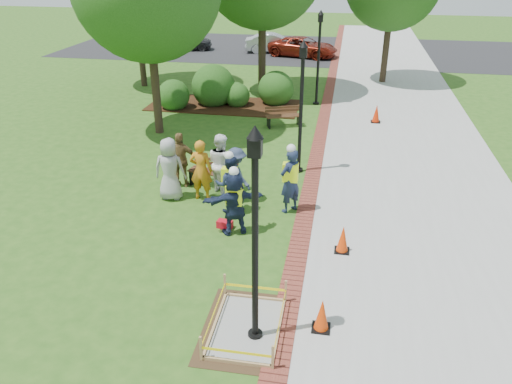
% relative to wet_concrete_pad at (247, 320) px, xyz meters
% --- Properties ---
extents(ground, '(100.00, 100.00, 0.00)m').
position_rel_wet_concrete_pad_xyz_m(ground, '(-1.05, 2.82, -0.23)').
color(ground, '#285116').
rests_on(ground, ground).
extents(sidewalk, '(6.00, 60.00, 0.02)m').
position_rel_wet_concrete_pad_xyz_m(sidewalk, '(3.95, 12.82, -0.22)').
color(sidewalk, '#9E9E99').
rests_on(sidewalk, ground).
extents(brick_edging, '(0.50, 60.00, 0.03)m').
position_rel_wet_concrete_pad_xyz_m(brick_edging, '(0.70, 12.82, -0.22)').
color(brick_edging, maroon).
rests_on(brick_edging, ground).
extents(mulch_bed, '(7.00, 3.00, 0.05)m').
position_rel_wet_concrete_pad_xyz_m(mulch_bed, '(-4.05, 14.82, -0.21)').
color(mulch_bed, '#381E0F').
rests_on(mulch_bed, ground).
extents(parking_lot, '(36.00, 12.00, 0.01)m').
position_rel_wet_concrete_pad_xyz_m(parking_lot, '(-1.05, 29.82, -0.23)').
color(parking_lot, black).
rests_on(parking_lot, ground).
extents(wet_concrete_pad, '(1.72, 2.31, 0.55)m').
position_rel_wet_concrete_pad_xyz_m(wet_concrete_pad, '(0.00, 0.00, 0.00)').
color(wet_concrete_pad, '#47331E').
rests_on(wet_concrete_pad, ground).
extents(bench_near, '(1.62, 0.84, 0.83)m').
position_rel_wet_concrete_pad_xyz_m(bench_near, '(-2.31, 6.21, 0.03)').
color(bench_near, '#51321B').
rests_on(bench_near, ground).
extents(bench_far, '(1.56, 0.98, 0.81)m').
position_rel_wet_concrete_pad_xyz_m(bench_far, '(-0.89, 12.33, 0.02)').
color(bench_far, '#53371C').
rests_on(bench_far, ground).
extents(cone_front, '(0.36, 0.36, 0.72)m').
position_rel_wet_concrete_pad_xyz_m(cone_front, '(1.43, 0.25, 0.11)').
color(cone_front, black).
rests_on(cone_front, ground).
extents(cone_back, '(0.36, 0.36, 0.72)m').
position_rel_wet_concrete_pad_xyz_m(cone_back, '(1.76, 3.13, 0.11)').
color(cone_back, black).
rests_on(cone_back, ground).
extents(cone_far, '(0.39, 0.39, 0.77)m').
position_rel_wet_concrete_pad_xyz_m(cone_far, '(2.90, 13.53, 0.14)').
color(cone_far, black).
rests_on(cone_far, ground).
extents(toolbox, '(0.44, 0.29, 0.20)m').
position_rel_wet_concrete_pad_xyz_m(toolbox, '(-1.34, 3.75, -0.13)').
color(toolbox, red).
rests_on(toolbox, ground).
extents(lamp_near, '(0.28, 0.28, 4.26)m').
position_rel_wet_concrete_pad_xyz_m(lamp_near, '(0.20, -0.18, 2.25)').
color(lamp_near, black).
rests_on(lamp_near, ground).
extents(lamp_mid, '(0.28, 0.28, 4.26)m').
position_rel_wet_concrete_pad_xyz_m(lamp_mid, '(0.20, 7.82, 2.25)').
color(lamp_mid, black).
rests_on(lamp_mid, ground).
extents(lamp_far, '(0.28, 0.28, 4.26)m').
position_rel_wet_concrete_pad_xyz_m(lamp_far, '(0.20, 15.82, 2.25)').
color(lamp_far, black).
rests_on(lamp_far, ground).
extents(shrub_a, '(1.46, 1.46, 1.46)m').
position_rel_wet_concrete_pad_xyz_m(shrub_a, '(-6.19, 13.94, -0.23)').
color(shrub_a, '#194112').
rests_on(shrub_a, ground).
extents(shrub_b, '(2.03, 2.03, 2.03)m').
position_rel_wet_concrete_pad_xyz_m(shrub_b, '(-4.58, 14.96, -0.23)').
color(shrub_b, '#194112').
rests_on(shrub_b, ground).
extents(shrub_c, '(1.17, 1.17, 1.17)m').
position_rel_wet_concrete_pad_xyz_m(shrub_c, '(-3.42, 14.89, -0.23)').
color(shrub_c, '#194112').
rests_on(shrub_c, ground).
extents(shrub_d, '(1.68, 1.68, 1.68)m').
position_rel_wet_concrete_pad_xyz_m(shrub_d, '(-1.70, 15.58, -0.23)').
color(shrub_d, '#194112').
rests_on(shrub_d, ground).
extents(shrub_e, '(0.94, 0.94, 0.94)m').
position_rel_wet_concrete_pad_xyz_m(shrub_e, '(-3.70, 15.89, -0.23)').
color(shrub_e, '#194112').
rests_on(shrub_e, ground).
extents(casual_person_a, '(0.62, 0.42, 1.87)m').
position_rel_wet_concrete_pad_xyz_m(casual_person_a, '(-3.30, 5.17, 0.70)').
color(casual_person_a, '#969696').
rests_on(casual_person_a, ground).
extents(casual_person_b, '(0.60, 0.39, 1.84)m').
position_rel_wet_concrete_pad_xyz_m(casual_person_b, '(-2.40, 5.30, 0.69)').
color(casual_person_b, '#BC7016').
rests_on(casual_person_b, ground).
extents(casual_person_c, '(0.68, 0.67, 1.83)m').
position_rel_wet_concrete_pad_xyz_m(casual_person_c, '(-1.95, 5.92, 0.68)').
color(casual_person_c, white).
rests_on(casual_person_c, ground).
extents(casual_person_d, '(0.61, 0.45, 1.74)m').
position_rel_wet_concrete_pad_xyz_m(casual_person_d, '(-3.24, 6.03, 0.64)').
color(casual_person_d, brown).
rests_on(casual_person_d, ground).
extents(casual_person_e, '(0.63, 0.59, 1.65)m').
position_rel_wet_concrete_pad_xyz_m(casual_person_e, '(-1.37, 5.35, 0.59)').
color(casual_person_e, '#2C364D').
rests_on(casual_person_e, ground).
extents(hivis_worker_a, '(0.65, 0.55, 1.87)m').
position_rel_wet_concrete_pad_xyz_m(hivis_worker_a, '(-1.02, 3.56, 0.70)').
color(hivis_worker_a, '#192741').
rests_on(hivis_worker_a, ground).
extents(hivis_worker_b, '(0.68, 0.70, 2.01)m').
position_rel_wet_concrete_pad_xyz_m(hivis_worker_b, '(0.23, 5.00, 0.76)').
color(hivis_worker_b, '#1A2B45').
rests_on(hivis_worker_b, ground).
extents(hivis_worker_c, '(0.59, 0.45, 1.82)m').
position_rel_wet_concrete_pad_xyz_m(hivis_worker_c, '(-1.40, 4.68, 0.67)').
color(hivis_worker_c, '#1A2B44').
rests_on(hivis_worker_c, ground).
extents(parked_car_a, '(3.06, 4.88, 1.48)m').
position_rel_wet_concrete_pad_xyz_m(parked_car_a, '(-10.20, 28.00, -0.23)').
color(parked_car_a, '#2C2B2E').
rests_on(parked_car_a, ground).
extents(parked_car_b, '(2.46, 4.57, 1.42)m').
position_rel_wet_concrete_pad_xyz_m(parked_car_b, '(-3.70, 28.25, -0.23)').
color(parked_car_b, '#B4B2B8').
rests_on(parked_car_b, ground).
extents(parked_car_c, '(2.89, 4.63, 1.40)m').
position_rel_wet_concrete_pad_xyz_m(parked_car_c, '(-1.53, 27.17, -0.23)').
color(parked_car_c, maroon).
rests_on(parked_car_c, ground).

